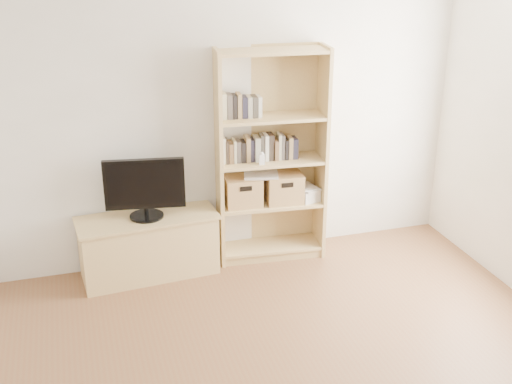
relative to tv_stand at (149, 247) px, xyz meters
name	(u,v)px	position (x,y,z in m)	size (l,w,h in m)	color
back_wall	(221,123)	(0.74, 0.22, 1.03)	(4.50, 0.02, 2.60)	silver
ceiling	(340,0)	(0.74, -2.28, 2.33)	(4.50, 5.00, 0.01)	white
tv_stand	(149,247)	(0.00, 0.00, 0.00)	(1.19, 0.45, 0.55)	tan
bookshelf	(271,157)	(1.16, 0.05, 0.72)	(0.99, 0.35, 1.99)	tan
television	(145,188)	(0.00, 0.00, 0.57)	(0.69, 0.05, 0.54)	black
books_row_mid	(271,148)	(1.16, 0.07, 0.80)	(0.78, 0.15, 0.21)	beige
books_row_upper	(247,105)	(0.94, 0.09, 1.22)	(0.41, 0.15, 0.21)	beige
baby_monitor	(262,159)	(1.04, -0.05, 0.75)	(0.05, 0.03, 0.09)	white
basket_left	(243,191)	(0.90, 0.06, 0.41)	(0.33, 0.27, 0.27)	olive
basket_right	(284,187)	(1.28, 0.03, 0.42)	(0.33, 0.27, 0.27)	olive
laptop	(261,175)	(1.06, 0.04, 0.56)	(0.31, 0.21, 0.02)	white
magazine_stack	(306,194)	(1.50, 0.01, 0.34)	(0.17, 0.24, 0.11)	silver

